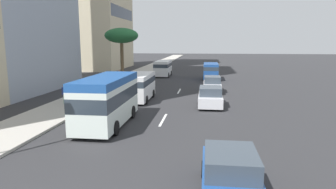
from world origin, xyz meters
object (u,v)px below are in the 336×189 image
at_px(car_lead, 212,85).
at_px(minibus_third, 107,99).
at_px(car_sixth, 230,175).
at_px(pedestrian_near_lamp, 119,77).
at_px(car_second, 210,97).
at_px(van_fourth, 211,70).
at_px(van_fifth, 138,85).
at_px(pedestrian_mid_block, 64,93).
at_px(van_seventh, 163,67).
at_px(palm_tree, 121,36).

height_order(car_lead, minibus_third, minibus_third).
bearing_deg(car_sixth, car_lead, 0.49).
bearing_deg(pedestrian_near_lamp, car_lead, -118.23).
bearing_deg(minibus_third, car_second, 135.27).
relative_size(car_second, van_fourth, 0.83).
bearing_deg(van_fifth, van_fourth, 157.56).
distance_m(car_second, van_fourth, 17.56).
bearing_deg(van_fourth, car_second, 179.12).
xyz_separation_m(car_second, minibus_third, (-6.40, 6.34, 0.90)).
bearing_deg(pedestrian_mid_block, van_seventh, 14.75).
bearing_deg(pedestrian_mid_block, van_fourth, -5.20).
xyz_separation_m(minibus_third, pedestrian_near_lamp, (15.95, 3.92, -0.52)).
bearing_deg(minibus_third, palm_tree, -166.83).
bearing_deg(van_fourth, pedestrian_near_lamp, 127.22).
bearing_deg(van_fifth, pedestrian_mid_block, -61.52).
xyz_separation_m(car_lead, van_fifth, (-5.20, 6.53, 0.55)).
height_order(van_fifth, pedestrian_near_lamp, van_fifth).
xyz_separation_m(van_fifth, car_sixth, (-16.04, -6.71, -0.57)).
bearing_deg(car_sixth, pedestrian_mid_block, 42.87).
xyz_separation_m(pedestrian_near_lamp, palm_tree, (3.52, 0.63, 4.67)).
distance_m(van_fourth, pedestrian_mid_block, 22.23).
relative_size(car_lead, pedestrian_near_lamp, 2.34).
bearing_deg(pedestrian_near_lamp, van_seventh, -31.67).
bearing_deg(minibus_third, van_fifth, 179.37).
distance_m(car_second, van_seventh, 21.82).
bearing_deg(car_lead, van_fourth, 0.06).
relative_size(van_fifth, pedestrian_mid_block, 3.46).
bearing_deg(palm_tree, car_lead, -118.66).
bearing_deg(car_lead, pedestrian_near_lamp, 76.21).
bearing_deg(car_sixth, van_seventh, 11.71).
height_order(car_lead, van_fourth, van_fourth).
distance_m(van_fifth, car_sixth, 17.40).
relative_size(car_second, palm_tree, 0.62).
bearing_deg(van_seventh, car_lead, 27.19).
relative_size(van_fourth, pedestrian_near_lamp, 2.81).
bearing_deg(van_seventh, van_fifth, 1.64).
xyz_separation_m(car_second, car_sixth, (-14.28, -0.46, 0.01)).
xyz_separation_m(minibus_third, car_sixth, (-7.88, -6.80, -0.89)).
bearing_deg(pedestrian_mid_block, car_sixth, -109.77).
bearing_deg(car_second, car_lead, -2.29).
xyz_separation_m(van_fourth, pedestrian_near_lamp, (-8.00, 10.53, -0.14)).
bearing_deg(van_seventh, pedestrian_near_lamp, -17.24).
height_order(car_lead, van_seventh, van_seventh).
height_order(van_seventh, palm_tree, palm_tree).
bearing_deg(van_fourth, minibus_third, 164.57).
bearing_deg(van_fifth, pedestrian_near_lamp, -152.73).
height_order(minibus_third, palm_tree, palm_tree).
relative_size(minibus_third, van_fourth, 1.35).
distance_m(car_sixth, palm_tree, 30.03).
distance_m(car_lead, minibus_third, 14.93).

